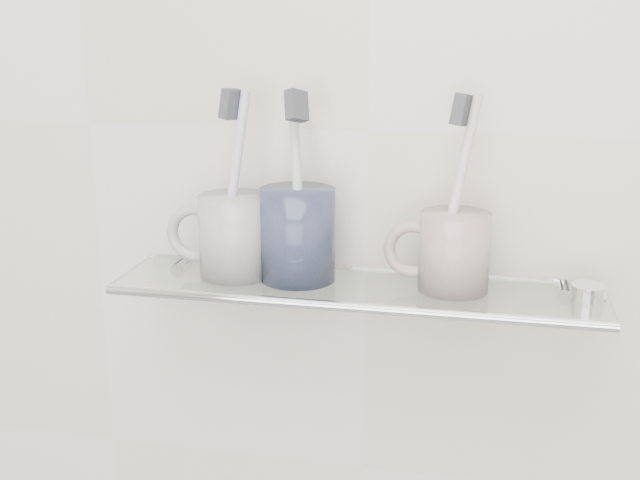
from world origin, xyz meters
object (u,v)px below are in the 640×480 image
(mug_center, at_px, (298,235))
(shelf_glass, at_px, (357,288))
(mug_right, at_px, (454,252))
(mug_left, at_px, (235,236))

(mug_center, bearing_deg, shelf_glass, -12.04)
(shelf_glass, height_order, mug_right, mug_right)
(mug_left, xyz_separation_m, mug_right, (0.23, 0.00, -0.00))
(shelf_glass, height_order, mug_center, mug_center)
(shelf_glass, relative_size, mug_left, 5.78)
(shelf_glass, xyz_separation_m, mug_right, (0.10, 0.00, 0.04))
(mug_left, bearing_deg, mug_center, 14.84)
(mug_right, bearing_deg, mug_center, 160.18)
(mug_center, bearing_deg, mug_left, 172.48)
(shelf_glass, xyz_separation_m, mug_left, (-0.13, 0.00, 0.05))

